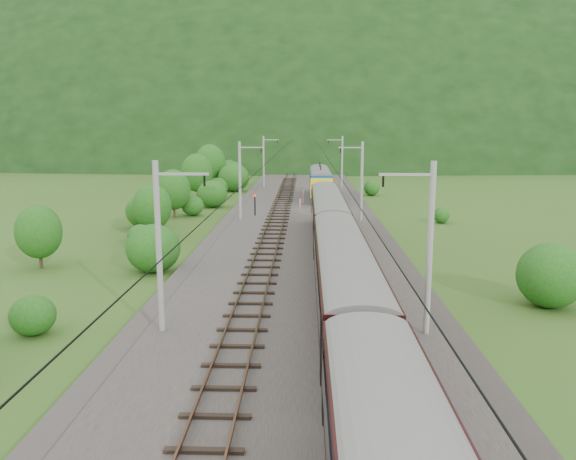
{
  "coord_description": "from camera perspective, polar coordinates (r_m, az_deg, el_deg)",
  "views": [
    {
      "loc": [
        0.58,
        -25.03,
        9.81
      ],
      "look_at": [
        -0.69,
        13.84,
        2.6
      ],
      "focal_mm": 35.0,
      "sensor_mm": 36.0,
      "label": 1
    }
  ],
  "objects": [
    {
      "name": "railbed",
      "position": [
        36.34,
        0.9,
        -4.91
      ],
      "size": [
        14.0,
        220.0,
        0.3
      ],
      "primitive_type": "cube",
      "color": "#38332D",
      "rests_on": "ground"
    },
    {
      "name": "signal",
      "position": [
        60.67,
        -3.38,
        2.74
      ],
      "size": [
        0.25,
        0.25,
        2.27
      ],
      "color": "black",
      "rests_on": "railbed"
    },
    {
      "name": "overhead_wires",
      "position": [
        35.14,
        0.93,
        6.08
      ],
      "size": [
        4.83,
        198.0,
        0.03
      ],
      "color": "black",
      "rests_on": "ground"
    },
    {
      "name": "train",
      "position": [
        17.63,
        7.83,
        -11.57
      ],
      "size": [
        2.67,
        126.39,
        4.63
      ],
      "color": "black",
      "rests_on": "ground"
    },
    {
      "name": "catenary_right",
      "position": [
        57.54,
        7.42,
        5.12
      ],
      "size": [
        2.54,
        192.28,
        8.0
      ],
      "color": "gray",
      "rests_on": "railbed"
    },
    {
      "name": "vegetation_right",
      "position": [
        34.84,
        22.24,
        -4.38
      ],
      "size": [
        6.92,
        96.44,
        3.24
      ],
      "color": "#1B4E14",
      "rests_on": "ground"
    },
    {
      "name": "track_right",
      "position": [
        36.32,
        4.7,
        -4.59
      ],
      "size": [
        2.4,
        220.0,
        0.27
      ],
      "color": "brown",
      "rests_on": "railbed"
    },
    {
      "name": "track_left",
      "position": [
        36.4,
        -2.9,
        -4.54
      ],
      "size": [
        2.4,
        220.0,
        0.27
      ],
      "color": "brown",
      "rests_on": "railbed"
    },
    {
      "name": "hazard_post_near",
      "position": [
        62.05,
        1.24,
        2.44
      ],
      "size": [
        0.17,
        0.17,
        1.63
      ],
      "primitive_type": "cylinder",
      "color": "red",
      "rests_on": "railbed"
    },
    {
      "name": "ground",
      "position": [
        26.89,
        0.52,
        -10.89
      ],
      "size": [
        600.0,
        600.0,
        0.0
      ],
      "primitive_type": "plane",
      "color": "#314A17",
      "rests_on": "ground"
    },
    {
      "name": "catenary_left",
      "position": [
        57.66,
        -4.83,
        5.18
      ],
      "size": [
        2.54,
        192.28,
        8.0
      ],
      "color": "gray",
      "rests_on": "railbed"
    },
    {
      "name": "mountain_ridge",
      "position": [
        346.81,
        -18.68,
        8.34
      ],
      "size": [
        336.0,
        280.0,
        132.0
      ],
      "primitive_type": "ellipsoid",
      "color": "black",
      "rests_on": "ground"
    },
    {
      "name": "mountain_main",
      "position": [
        285.2,
        1.77,
        8.53
      ],
      "size": [
        504.0,
        360.0,
        244.0
      ],
      "primitive_type": "ellipsoid",
      "color": "black",
      "rests_on": "ground"
    },
    {
      "name": "vegetation_left",
      "position": [
        48.17,
        -14.92,
        1.39
      ],
      "size": [
        11.59,
        148.08,
        7.06
      ],
      "color": "#1B4E14",
      "rests_on": "ground"
    },
    {
      "name": "hazard_post_far",
      "position": [
        70.49,
        1.58,
        3.43
      ],
      "size": [
        0.18,
        0.18,
        1.67
      ],
      "primitive_type": "cylinder",
      "color": "red",
      "rests_on": "railbed"
    }
  ]
}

